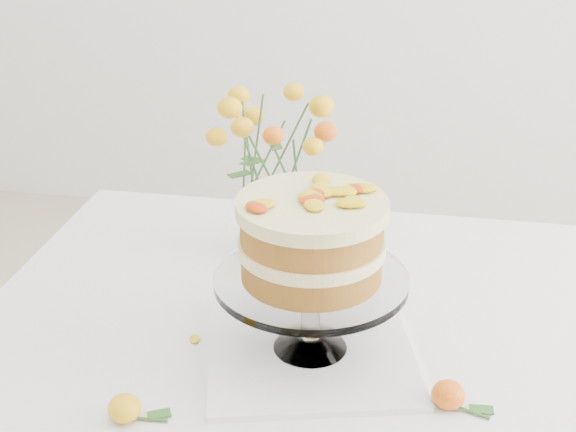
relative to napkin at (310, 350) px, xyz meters
name	(u,v)px	position (x,y,z in m)	size (l,w,h in m)	color
table	(376,358)	(0.10, 0.12, -0.09)	(1.43, 0.93, 0.76)	tan
napkin	(310,350)	(0.00, 0.00, 0.00)	(0.33, 0.33, 0.01)	silver
cake_stand	(312,247)	(0.00, 0.00, 0.19)	(0.31, 0.31, 0.28)	silver
rose_vase	(269,156)	(-0.14, 0.34, 0.21)	(0.26, 0.26, 0.36)	silver
loose_rose_near	(125,408)	(-0.24, -0.22, 0.01)	(0.09, 0.05, 0.04)	yellow
loose_rose_far	(448,395)	(0.22, -0.10, 0.02)	(0.09, 0.05, 0.04)	red
stray_petal_a	(301,343)	(-0.02, 0.02, 0.00)	(0.03, 0.02, 0.00)	gold
stray_petal_b	(358,364)	(0.08, -0.02, 0.00)	(0.03, 0.02, 0.00)	gold
stray_petal_c	(381,381)	(0.12, -0.06, 0.00)	(0.03, 0.02, 0.00)	gold
stray_petal_d	(228,319)	(-0.16, 0.07, 0.00)	(0.03, 0.02, 0.00)	gold
stray_petal_e	(195,339)	(-0.20, 0.00, 0.00)	(0.03, 0.02, 0.00)	gold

